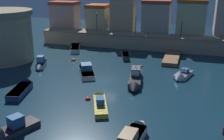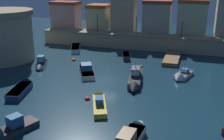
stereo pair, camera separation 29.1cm
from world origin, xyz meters
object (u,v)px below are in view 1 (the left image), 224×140
at_px(fortress_tower, 2,35).
at_px(moored_boat_4, 23,88).
at_px(moored_boat_0, 86,69).
at_px(moored_boat_10, 100,101).
at_px(mooring_buoy_1, 73,61).
at_px(moored_boat_1, 41,64).
at_px(moored_boat_2, 135,79).
at_px(quay_lamp_2, 182,25).
at_px(moored_boat_9, 75,47).
at_px(quay_lamp_1, 136,22).
at_px(mooring_buoy_0, 88,100).
at_px(quay_lamp_0, 97,19).
at_px(moored_boat_3, 133,136).
at_px(mooring_buoy_2, 141,67).
at_px(moored_boat_6, 12,129).
at_px(moored_boat_8, 125,55).
at_px(moored_boat_5, 182,76).

bearing_deg(fortress_tower, moored_boat_4, -44.89).
distance_m(moored_boat_0, moored_boat_10, 11.26).
relative_size(moored_boat_4, mooring_buoy_1, 8.19).
distance_m(moored_boat_10, mooring_buoy_1, 17.47).
xyz_separation_m(moored_boat_1, moored_boat_2, (15.48, -2.42, 0.04)).
bearing_deg(moored_boat_4, quay_lamp_2, -47.50).
xyz_separation_m(moored_boat_4, moored_boat_9, (-2.56, 21.20, 0.02)).
bearing_deg(quay_lamp_1, moored_boat_2, -77.57).
relative_size(moored_boat_10, mooring_buoy_0, 9.64).
bearing_deg(mooring_buoy_1, quay_lamp_1, 56.40).
height_order(quay_lamp_0, moored_boat_3, quay_lamp_0).
xyz_separation_m(moored_boat_9, mooring_buoy_2, (14.58, -7.36, -0.41)).
bearing_deg(moored_boat_6, fortress_tower, -118.28).
distance_m(moored_boat_1, moored_boat_10, 16.23).
bearing_deg(moored_boat_10, moored_boat_2, -40.98).
distance_m(moored_boat_1, moored_boat_8, 14.54).
relative_size(quay_lamp_2, moored_boat_4, 0.51).
bearing_deg(mooring_buoy_0, quay_lamp_0, 107.78).
height_order(mooring_buoy_0, mooring_buoy_2, mooring_buoy_0).
relative_size(moored_boat_3, moored_boat_9, 0.90).
bearing_deg(mooring_buoy_2, quay_lamp_0, 134.63).
xyz_separation_m(moored_boat_9, mooring_buoy_0, (11.15, -21.23, -0.41)).
relative_size(quay_lamp_1, moored_boat_2, 0.48).
relative_size(moored_boat_3, moored_boat_8, 1.39).
bearing_deg(moored_boat_0, mooring_buoy_1, 13.72).
xyz_separation_m(moored_boat_4, mooring_buoy_1, (0.47, 13.72, -0.39)).
relative_size(fortress_tower, moored_boat_9, 1.43).
height_order(quay_lamp_2, moored_boat_6, quay_lamp_2).
xyz_separation_m(moored_boat_2, moored_boat_9, (-15.21, 14.80, -0.20)).
xyz_separation_m(quay_lamp_0, moored_boat_5, (18.02, -15.22, -5.01)).
bearing_deg(moored_boat_4, quay_lamp_1, -31.96).
distance_m(moored_boat_3, moored_boat_9, 33.29).
relative_size(moored_boat_3, moored_boat_6, 1.37).
xyz_separation_m(moored_boat_5, mooring_buoy_0, (-9.78, -10.48, -0.33)).
bearing_deg(quay_lamp_1, moored_boat_4, -108.14).
relative_size(quay_lamp_0, mooring_buoy_2, 7.31).
relative_size(moored_boat_0, mooring_buoy_1, 9.30).
relative_size(quay_lamp_1, moored_boat_3, 0.55).
distance_m(moored_boat_1, moored_boat_6, 19.12).
relative_size(moored_boat_6, moored_boat_8, 1.01).
distance_m(moored_boat_5, moored_boat_6, 23.46).
bearing_deg(moored_boat_6, mooring_buoy_0, 179.44).
relative_size(moored_boat_5, mooring_buoy_0, 7.48).
bearing_deg(mooring_buoy_0, moored_boat_6, -113.54).
height_order(fortress_tower, quay_lamp_0, fortress_tower).
relative_size(mooring_buoy_0, mooring_buoy_2, 1.23).
distance_m(quay_lamp_0, moored_boat_3, 36.13).
distance_m(quay_lamp_0, moored_boat_2, 23.35).
distance_m(quay_lamp_2, moored_boat_4, 31.18).
bearing_deg(quay_lamp_0, quay_lamp_1, -0.00).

